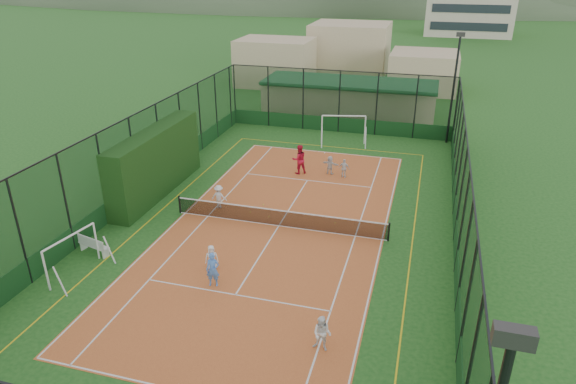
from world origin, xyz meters
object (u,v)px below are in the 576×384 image
at_px(child_near_mid, 213,270).
at_px(child_far_back, 330,165).
at_px(futsal_goal_far, 343,130).
at_px(child_near_left, 212,258).
at_px(child_far_right, 344,168).
at_px(child_near_right, 322,334).
at_px(white_bench, 94,244).
at_px(futsal_goal_near, 72,255).
at_px(floodlight_ne, 453,90).
at_px(clubhouse, 349,98).
at_px(child_far_left, 219,197).
at_px(coach, 299,159).

distance_m(child_near_mid, child_far_back, 14.07).
bearing_deg(futsal_goal_far, child_near_left, -110.70).
distance_m(child_near_left, child_far_right, 12.99).
bearing_deg(child_near_right, child_far_back, 107.64).
height_order(white_bench, child_far_right, child_far_right).
distance_m(futsal_goal_near, child_near_mid, 6.47).
distance_m(floodlight_ne, child_far_back, 11.97).
bearing_deg(child_near_mid, child_far_right, 62.38).
relative_size(floodlight_ne, futsal_goal_near, 2.79).
relative_size(clubhouse, child_far_back, 12.16).
distance_m(child_far_left, coach, 6.97).
bearing_deg(futsal_goal_far, floodlight_ne, 4.49).
bearing_deg(clubhouse, child_far_left, -100.65).
distance_m(futsal_goal_far, child_far_right, 6.79).
bearing_deg(child_near_right, coach, 114.57).
xyz_separation_m(child_far_left, child_far_right, (6.08, 6.35, -0.07)).
relative_size(futsal_goal_far, child_far_left, 2.45).
distance_m(futsal_goal_far, coach, 6.98).
distance_m(child_near_right, child_far_right, 16.34).
bearing_deg(child_near_right, clubhouse, 104.98).
distance_m(clubhouse, coach, 14.60).
relative_size(futsal_goal_near, futsal_goal_far, 0.87).
relative_size(child_near_left, child_near_mid, 0.78).
bearing_deg(child_near_right, child_near_left, 154.55).
relative_size(floodlight_ne, child_far_right, 6.61).
xyz_separation_m(child_near_mid, child_far_back, (2.34, 13.87, -0.17)).
bearing_deg(floodlight_ne, child_near_mid, -113.42).
distance_m(floodlight_ne, futsal_goal_far, 8.62).
height_order(child_near_mid, child_far_back, child_near_mid).
bearing_deg(child_near_left, child_far_back, 52.14).
distance_m(child_near_mid, coach, 13.42).
bearing_deg(child_far_right, child_far_left, 52.97).
bearing_deg(floodlight_ne, futsal_goal_near, -124.63).
bearing_deg(child_near_left, child_near_right, -57.59).
height_order(white_bench, child_near_left, child_near_left).
xyz_separation_m(clubhouse, futsal_goal_far, (0.90, -7.80, -0.48)).
distance_m(clubhouse, child_far_left, 21.18).
xyz_separation_m(floodlight_ne, white_bench, (-16.40, -21.68, -3.63)).
bearing_deg(child_near_right, child_far_right, 104.39).
bearing_deg(child_far_right, child_far_back, -12.20).
height_order(child_near_left, child_far_right, child_far_right).
distance_m(futsal_goal_far, child_far_left, 13.87).
xyz_separation_m(white_bench, coach, (6.97, 12.51, 0.51)).
bearing_deg(floodlight_ne, child_far_left, -129.09).
bearing_deg(clubhouse, white_bench, -106.07).
xyz_separation_m(white_bench, child_near_mid, (6.62, -0.90, 0.31)).
height_order(clubhouse, child_near_mid, clubhouse).
relative_size(futsal_goal_near, child_near_right, 2.07).
bearing_deg(futsal_goal_far, white_bench, -127.11).
height_order(floodlight_ne, child_far_right, floodlight_ne).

